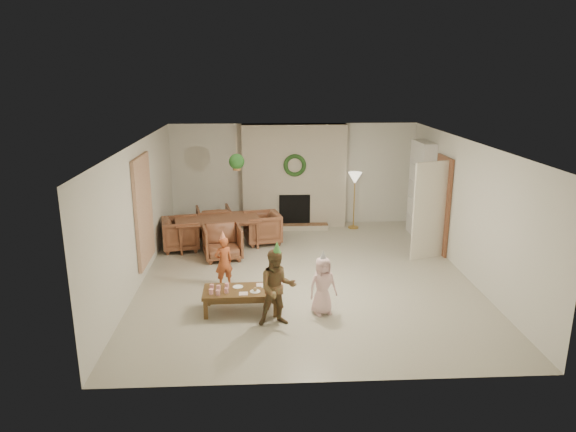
{
  "coord_description": "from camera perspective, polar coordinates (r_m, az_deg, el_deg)",
  "views": [
    {
      "loc": [
        -0.79,
        -9.09,
        3.71
      ],
      "look_at": [
        -0.3,
        0.4,
        1.05
      ],
      "focal_mm": 32.36,
      "sensor_mm": 36.0,
      "label": 1
    }
  ],
  "objects": [
    {
      "name": "cup_c",
      "position": [
        8.17,
        -7.71,
        -8.34
      ],
      "size": [
        0.07,
        0.07,
        0.08
      ],
      "primitive_type": "cylinder",
      "rotation": [
        0.0,
        0.0,
        0.02
      ],
      "color": "white",
      "rests_on": "coffee_table_top"
    },
    {
      "name": "books_row_lower",
      "position": [
        12.2,
        14.26,
        0.33
      ],
      "size": [
        0.2,
        0.4,
        0.24
      ],
      "primitive_type": "cube",
      "color": "#B03420",
      "rests_on": "bookshelf_shelf_a"
    },
    {
      "name": "door_leaf",
      "position": [
        10.81,
        15.31,
        0.56
      ],
      "size": [
        0.77,
        0.32,
        2.0
      ],
      "primitive_type": "cube",
      "rotation": [
        0.0,
        0.0,
        -1.22
      ],
      "color": "beige",
      "rests_on": "floor"
    },
    {
      "name": "dining_chair_far",
      "position": [
        12.15,
        -8.16,
        -0.58
      ],
      "size": [
        0.88,
        0.9,
        0.7
      ],
      "primitive_type": "imported",
      "rotation": [
        0.0,
        0.0,
        3.34
      ],
      "color": "brown",
      "rests_on": "floor"
    },
    {
      "name": "dining_table",
      "position": [
        11.41,
        -7.71,
        -1.82
      ],
      "size": [
        1.96,
        1.34,
        0.63
      ],
      "primitive_type": "imported",
      "rotation": [
        0.0,
        0.0,
        0.2
      ],
      "color": "brown",
      "rests_on": "floor"
    },
    {
      "name": "cup_d",
      "position": [
        8.34,
        -7.64,
        -7.83
      ],
      "size": [
        0.07,
        0.07,
        0.08
      ],
      "primitive_type": "cylinder",
      "rotation": [
        0.0,
        0.0,
        0.02
      ],
      "color": "white",
      "rests_on": "coffee_table_top"
    },
    {
      "name": "cup_f",
      "position": [
        8.4,
        -6.73,
        -7.62
      ],
      "size": [
        0.07,
        0.07,
        0.08
      ],
      "primitive_type": "cylinder",
      "rotation": [
        0.0,
        0.0,
        0.02
      ],
      "color": "white",
      "rests_on": "coffee_table_top"
    },
    {
      "name": "cup_a",
      "position": [
        8.22,
        -8.46,
        -8.21
      ],
      "size": [
        0.07,
        0.07,
        0.08
      ],
      "primitive_type": "cylinder",
      "rotation": [
        0.0,
        0.0,
        0.02
      ],
      "color": "white",
      "rests_on": "coffee_table_top"
    },
    {
      "name": "dining_chair_near",
      "position": [
        10.65,
        -7.21,
        -2.89
      ],
      "size": [
        0.88,
        0.9,
        0.7
      ],
      "primitive_type": "imported",
      "rotation": [
        0.0,
        0.0,
        0.2
      ],
      "color": "brown",
      "rests_on": "floor"
    },
    {
      "name": "bookshelf_shelf_d",
      "position": [
        12.12,
        14.48,
        5.36
      ],
      "size": [
        0.3,
        0.92,
        0.03
      ],
      "primitive_type": "cube",
      "color": "white",
      "rests_on": "bookshelf_carcass"
    },
    {
      "name": "coffee_table_apron",
      "position": [
        8.38,
        -5.21,
        -8.63
      ],
      "size": [
        1.11,
        0.52,
        0.07
      ],
      "primitive_type": "cube",
      "rotation": [
        0.0,
        0.0,
        0.02
      ],
      "color": "brown",
      "rests_on": "floor"
    },
    {
      "name": "bookshelf_shelf_c",
      "position": [
        12.2,
        14.35,
        3.51
      ],
      "size": [
        0.3,
        0.92,
        0.03
      ],
      "primitive_type": "cube",
      "color": "white",
      "rests_on": "bookshelf_carcass"
    },
    {
      "name": "curtain_panel",
      "position": [
        9.85,
        -15.58,
        0.59
      ],
      "size": [
        0.06,
        1.2,
        2.0
      ],
      "primitive_type": "cube",
      "color": "beige",
      "rests_on": "wall_left"
    },
    {
      "name": "hanging_plant_foliage",
      "position": [
        10.75,
        -5.66,
        5.98
      ],
      "size": [
        0.32,
        0.32,
        0.32
      ],
      "primitive_type": "sphere",
      "color": "#184717",
      "rests_on": "hanging_plant_pot"
    },
    {
      "name": "books_row_mid",
      "position": [
        12.29,
        14.11,
        2.38
      ],
      "size": [
        0.2,
        0.44,
        0.24
      ],
      "primitive_type": "cube",
      "color": "#295798",
      "rests_on": "bookshelf_shelf_b"
    },
    {
      "name": "fireplace_wreath",
      "position": [
        12.37,
        0.75,
        5.58
      ],
      "size": [
        0.54,
        0.1,
        0.54
      ],
      "primitive_type": "torus",
      "rotation": [
        1.57,
        0.0,
        0.0
      ],
      "color": "#1A3E17",
      "rests_on": "fireplace_mass"
    },
    {
      "name": "coffee_table_top",
      "position": [
        8.35,
        -5.22,
        -8.23
      ],
      "size": [
        1.2,
        0.61,
        0.05
      ],
      "primitive_type": "cube",
      "rotation": [
        0.0,
        0.0,
        0.02
      ],
      "color": "brown",
      "rests_on": "floor"
    },
    {
      "name": "bookshelf_shelf_b",
      "position": [
        12.28,
        14.23,
        1.69
      ],
      "size": [
        0.3,
        0.92,
        0.03
      ],
      "primitive_type": "cube",
      "color": "white",
      "rests_on": "bookshelf_carcass"
    },
    {
      "name": "party_hat_red",
      "position": [
        9.1,
        -7.19,
        -2.1
      ],
      "size": [
        0.14,
        0.14,
        0.17
      ],
      "primitive_type": "cone",
      "rotation": [
        0.0,
        0.0,
        0.09
      ],
      "color": "gold",
      "rests_on": "child_red"
    },
    {
      "name": "napkin_left",
      "position": [
        8.19,
        -4.92,
        -8.5
      ],
      "size": [
        0.14,
        0.14,
        0.01
      ],
      "primitive_type": "cube",
      "rotation": [
        0.0,
        0.0,
        0.02
      ],
      "color": "#E4A8AA",
      "rests_on": "coffee_table_top"
    },
    {
      "name": "wall_back",
      "position": [
        12.85,
        0.62,
        4.6
      ],
      "size": [
        7.0,
        0.0,
        7.0
      ],
      "primitive_type": "plane",
      "rotation": [
        1.57,
        0.0,
        0.0
      ],
      "color": "silver",
      "rests_on": "floor"
    },
    {
      "name": "plate_c",
      "position": [
        8.42,
        -2.39,
        -7.73
      ],
      "size": [
        0.17,
        0.17,
        0.01
      ],
      "primitive_type": "cylinder",
      "rotation": [
        0.0,
        0.0,
        0.02
      ],
      "color": "white",
      "rests_on": "coffee_table_top"
    },
    {
      "name": "fireplace_mass",
      "position": [
        12.65,
        0.68,
        4.42
      ],
      "size": [
        2.5,
        0.4,
        2.5
      ],
      "primitive_type": "cube",
      "color": "#4F1E15",
      "rests_on": "floor"
    },
    {
      "name": "floor",
      "position": [
        9.85,
        1.88,
        -6.5
      ],
      "size": [
        7.0,
        7.0,
        0.0
      ],
      "primitive_type": "plane",
      "color": "#B7B29E",
      "rests_on": "ground"
    },
    {
      "name": "party_hat_plaid",
      "position": [
        7.57,
        -1.22,
        -3.48
      ],
      "size": [
        0.17,
        0.17,
        0.19
      ],
      "primitive_type": "cone",
      "rotation": [
        0.0,
        0.0,
        -0.23
      ],
      "color": "#4DA747",
      "rests_on": "child_plaid"
    },
    {
      "name": "coffee_leg_br",
      "position": [
        8.65,
        -1.55,
        -8.62
      ],
      "size": [
        0.07,
        0.07,
        0.31
      ],
      "primitive_type": "cube",
      "rotation": [
        0.0,
        0.0,
        0.02
      ],
      "color": "brown",
      "rests_on": "floor"
    },
    {
      "name": "floor_lamp_base",
      "position": [
        12.84,
        7.18,
        -1.23
      ],
      "size": [
        0.26,
        0.26,
        0.03
      ],
      "primitive_type": "cylinder",
      "color": "gold",
      "rests_on": "floor"
    },
    {
      "name": "door_frame",
      "position": [
        11.28,
        16.57,
        1.18
      ],
      "size": [
        0.05,
        0.86,
        2.04
      ],
      "primitive_type": "cube",
      "color": "brown",
      "rests_on": "floor"
    },
    {
      "name": "party_hat_pink",
      "position": [
        8.03,
        3.9,
        -4.33
      ],
      "size": [
        0.14,
        0.14,
        0.17
      ],
      "primitive_type": "cone",
      "rotation": [
        0.0,
        0.0,
        0.13
      ],
      "color": "#BABBC1",
      "rests_on": "child_pink"
    },
    {
      "name": "cup_e",
      "position": [
        8.23,
        -6.79,
        -8.12
      ],
      "size": [
        0.07,
        0.07,
        0.08
      ],
      "primitive_type": "cylinder",
      "rotation": [
        0.0,
        0.0,
        0.02
      ],
      "color": "white",
      "rests_on": "coffee_table_top"
    },
    {
      "name": "wall_right",
      "position": [
        10.15,
        19.07,
        0.74
      ],
      "size": [
        0.0,
        7.0,
        7.0
      ],
      "primitive_type": "plane",
      "rotation": [
        1.57,
        0.0,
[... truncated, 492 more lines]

